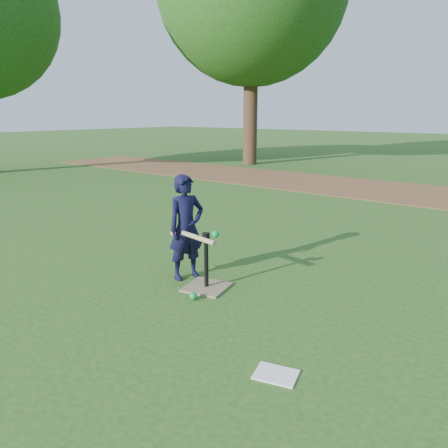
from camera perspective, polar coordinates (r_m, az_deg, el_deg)
The scene contains 7 objects.
ground at distance 4.83m, azimuth -7.60°, elevation -7.98°, with size 80.00×80.00×0.00m, color #285116.
dirt_strip at distance 11.20m, azimuth 21.28°, elevation 4.02°, with size 24.00×3.00×0.01m, color brown.
child at distance 4.86m, azimuth -4.95°, elevation -0.46°, with size 0.43×0.28×1.18m, color black.
wiffle_ball_ground at distance 4.44m, azimuth -4.02°, elevation -9.38°, with size 0.08×0.08×0.08m, color #0D993C.
clipboard at distance 3.33m, azimuth 6.80°, elevation -18.93°, with size 0.30×0.23×0.01m, color white.
batting_tee at distance 4.69m, azimuth -2.31°, elevation -7.11°, with size 0.52×0.52×0.61m.
swing_action at distance 4.61m, azimuth -3.46°, elevation -1.59°, with size 0.63×0.20×0.12m.
Camera 1 is at (3.26, -3.06, 1.83)m, focal length 35.00 mm.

